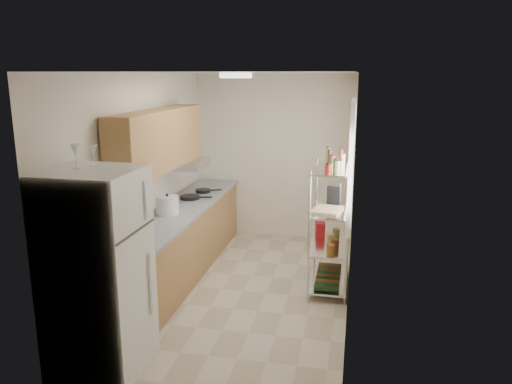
{
  "coord_description": "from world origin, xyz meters",
  "views": [
    {
      "loc": [
        1.28,
        -5.5,
        2.59
      ],
      "look_at": [
        0.1,
        0.25,
        1.19
      ],
      "focal_mm": 35.0,
      "sensor_mm": 36.0,
      "label": 1
    }
  ],
  "objects_px": {
    "frying_pan_large": "(190,197)",
    "espresso_machine": "(334,194)",
    "cutting_board": "(328,210)",
    "rice_cooker": "(167,205)",
    "refrigerator": "(98,272)"
  },
  "relations": [
    {
      "from": "refrigerator",
      "to": "espresso_machine",
      "type": "height_order",
      "value": "refrigerator"
    },
    {
      "from": "espresso_machine",
      "to": "frying_pan_large",
      "type": "bearing_deg",
      "value": 172.4
    },
    {
      "from": "frying_pan_large",
      "to": "rice_cooker",
      "type": "bearing_deg",
      "value": -104.68
    },
    {
      "from": "frying_pan_large",
      "to": "espresso_machine",
      "type": "relative_size",
      "value": 0.99
    },
    {
      "from": "refrigerator",
      "to": "espresso_machine",
      "type": "bearing_deg",
      "value": 51.03
    },
    {
      "from": "refrigerator",
      "to": "frying_pan_large",
      "type": "bearing_deg",
      "value": 91.75
    },
    {
      "from": "rice_cooker",
      "to": "frying_pan_large",
      "type": "height_order",
      "value": "rice_cooker"
    },
    {
      "from": "frying_pan_large",
      "to": "cutting_board",
      "type": "distance_m",
      "value": 2.03
    },
    {
      "from": "frying_pan_large",
      "to": "espresso_machine",
      "type": "distance_m",
      "value": 2.02
    },
    {
      "from": "refrigerator",
      "to": "rice_cooker",
      "type": "height_order",
      "value": "refrigerator"
    },
    {
      "from": "refrigerator",
      "to": "cutting_board",
      "type": "xyz_separation_m",
      "value": [
        1.84,
        2.02,
        0.12
      ]
    },
    {
      "from": "frying_pan_large",
      "to": "espresso_machine",
      "type": "xyz_separation_m",
      "value": [
        1.98,
        -0.32,
        0.22
      ]
    },
    {
      "from": "rice_cooker",
      "to": "cutting_board",
      "type": "distance_m",
      "value": 1.95
    },
    {
      "from": "refrigerator",
      "to": "frying_pan_large",
      "type": "distance_m",
      "value": 2.67
    },
    {
      "from": "rice_cooker",
      "to": "espresso_machine",
      "type": "relative_size",
      "value": 1.02
    }
  ]
}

